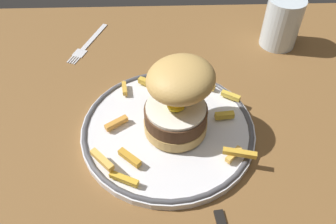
% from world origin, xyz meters
% --- Properties ---
extents(ground_plane, '(1.37, 0.82, 0.04)m').
position_xyz_m(ground_plane, '(0.00, 0.00, -0.02)').
color(ground_plane, brown).
extents(dinner_plate, '(0.27, 0.27, 0.02)m').
position_xyz_m(dinner_plate, '(0.06, 0.02, 0.01)').
color(dinner_plate, silver).
rests_on(dinner_plate, ground_plane).
extents(burger, '(0.11, 0.11, 0.11)m').
position_xyz_m(burger, '(0.07, 0.02, 0.07)').
color(burger, tan).
rests_on(burger, dinner_plate).
extents(fries_pile, '(0.23, 0.22, 0.02)m').
position_xyz_m(fries_pile, '(0.06, 0.04, 0.02)').
color(fries_pile, gold).
rests_on(fries_pile, dinner_plate).
extents(water_glass, '(0.07, 0.07, 0.10)m').
position_xyz_m(water_glass, '(0.28, 0.25, 0.04)').
color(water_glass, silver).
rests_on(water_glass, ground_plane).
extents(fork, '(0.07, 0.14, 0.00)m').
position_xyz_m(fork, '(-0.10, 0.26, 0.00)').
color(fork, silver).
rests_on(fork, ground_plane).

